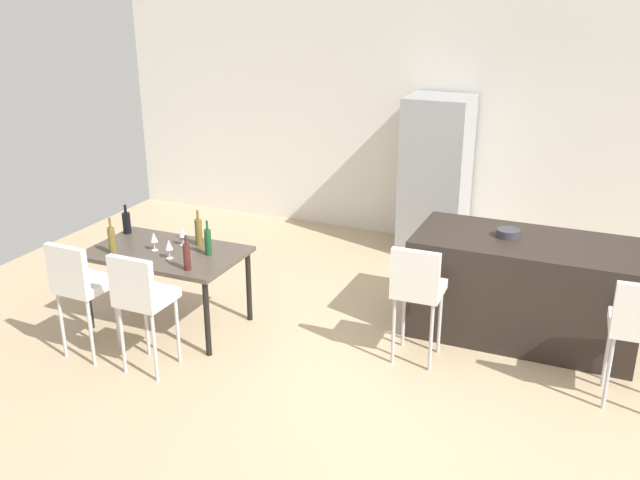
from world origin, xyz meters
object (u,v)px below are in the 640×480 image
object	(u,v)px
wine_bottle_near	(127,222)
wine_bottle_middle	(208,242)
kitchen_island	(523,288)
wine_bottle_end	(199,232)
fruit_bowl	(508,233)
wine_glass_corner	(169,245)
refrigerator	(436,176)
dining_table	(167,258)
wine_bottle_far	(112,240)
bar_chair_left	(417,286)
wine_glass_inner	(182,233)
wine_bottle_left	(187,256)
dining_chair_far	(141,294)
wine_glass_right	(154,238)
dining_chair_near	(79,282)
bar_chair_middle	(639,324)

from	to	relation	value
wine_bottle_near	wine_bottle_middle	world-z (taller)	wine_bottle_middle
kitchen_island	wine_bottle_end	bearing A→B (deg)	-163.60
wine_bottle_near	fruit_bowl	world-z (taller)	wine_bottle_near
wine_glass_corner	refrigerator	distance (m)	3.40
dining_table	wine_bottle_middle	xyz separation A→B (m)	(0.41, 0.07, 0.19)
kitchen_island	wine_bottle_far	world-z (taller)	wine_bottle_far
wine_bottle_middle	wine_glass_corner	bearing A→B (deg)	-141.86
bar_chair_left	wine_bottle_middle	distance (m)	1.90
wine_bottle_middle	wine_bottle_end	bearing A→B (deg)	139.83
wine_bottle_end	wine_glass_inner	size ratio (longest dim) A/B	1.94
wine_bottle_left	wine_glass_corner	distance (m)	0.33
kitchen_island	wine_glass_inner	xyz separation A→B (m)	(-2.99, -0.90, 0.40)
wine_bottle_end	wine_bottle_middle	bearing A→B (deg)	-40.17
wine_glass_inner	dining_table	bearing A→B (deg)	-108.37
dining_chair_far	wine_bottle_near	xyz separation A→B (m)	(-0.94, 1.04, 0.15)
wine_bottle_near	refrigerator	xyz separation A→B (m)	(2.38, 2.60, 0.07)
kitchen_island	fruit_bowl	xyz separation A→B (m)	(-0.18, 0.02, 0.50)
kitchen_island	wine_glass_inner	distance (m)	3.15
wine_bottle_middle	wine_glass_inner	world-z (taller)	wine_bottle_middle
wine_bottle_end	fruit_bowl	world-z (taller)	wine_bottle_end
dining_table	wine_bottle_far	world-z (taller)	wine_bottle_far
wine_bottle_left	wine_glass_right	size ratio (longest dim) A/B	1.80
wine_bottle_far	dining_chair_near	bearing A→B (deg)	-81.49
dining_chair_near	wine_bottle_far	bearing A→B (deg)	98.51
wine_bottle_near	wine_bottle_left	world-z (taller)	wine_bottle_left
bar_chair_middle	refrigerator	world-z (taller)	refrigerator
wine_bottle_middle	dining_table	bearing A→B (deg)	-169.83
dining_chair_far	dining_chair_near	bearing A→B (deg)	180.00
wine_bottle_middle	dining_chair_far	bearing A→B (deg)	-96.22
fruit_bowl	dining_chair_near	bearing A→B (deg)	-149.18
wine_bottle_far	wine_glass_inner	xyz separation A→B (m)	(0.46, 0.43, -0.01)
dining_chair_near	wine_bottle_middle	xyz separation A→B (m)	(0.73, 0.86, 0.17)
dining_table	refrigerator	bearing A→B (deg)	58.19
kitchen_island	wine_bottle_far	xyz separation A→B (m)	(-3.45, -1.33, 0.41)
dining_table	refrigerator	size ratio (longest dim) A/B	0.76
bar_chair_middle	wine_glass_corner	bearing A→B (deg)	-174.34
wine_glass_right	wine_bottle_far	bearing A→B (deg)	-144.42
wine_bottle_far	wine_glass_corner	world-z (taller)	wine_bottle_far
wine_glass_inner	fruit_bowl	world-z (taller)	fruit_bowl
bar_chair_left	dining_chair_near	xyz separation A→B (m)	(-2.62, -1.03, 0.00)
wine_glass_corner	wine_glass_inner	size ratio (longest dim) A/B	1.00
wine_bottle_far	wine_bottle_near	bearing A→B (deg)	114.30
wine_glass_corner	wine_bottle_middle	bearing A→B (deg)	38.14
fruit_bowl	dining_table	bearing A→B (deg)	-158.83
wine_glass_inner	fruit_bowl	xyz separation A→B (m)	(2.80, 0.92, 0.09)
wine_bottle_left	fruit_bowl	world-z (taller)	wine_bottle_left
wine_glass_right	refrigerator	bearing A→B (deg)	57.01
wine_bottle_middle	wine_glass_corner	world-z (taller)	wine_bottle_middle
wine_bottle_far	wine_glass_right	bearing A→B (deg)	35.58
dining_chair_near	wine_glass_corner	size ratio (longest dim) A/B	6.03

